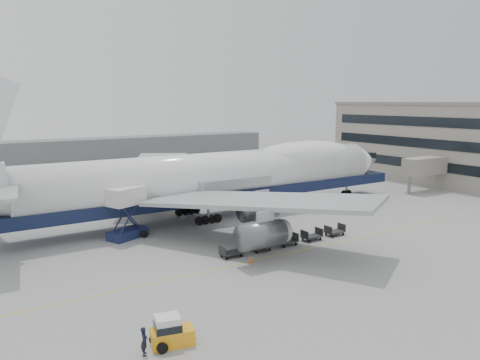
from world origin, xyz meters
TOP-DOWN VIEW (x-y plane):
  - ground at (0.00, 0.00)m, footprint 260.00×260.00m
  - apron_line at (0.00, -6.00)m, footprint 60.00×0.15m
  - hangar at (-10.00, 70.00)m, footprint 110.00×8.00m
  - airliner at (0.64, 12.00)m, footprint 67.00×55.30m
  - catering_truck at (-14.03, 8.52)m, footprint 5.10×4.31m
  - baggage_tug at (-19.98, -16.54)m, footprint 3.01×2.05m
  - ground_worker at (-21.87, -16.77)m, footprint 0.67×0.79m
  - traffic_cone at (-6.68, -6.26)m, footprint 0.36×0.36m
  - dolly_0 at (-7.41, -3.81)m, footprint 2.30×1.35m
  - dolly_1 at (-3.80, -3.81)m, footprint 2.30×1.35m
  - dolly_2 at (-0.19, -3.81)m, footprint 2.30×1.35m
  - dolly_3 at (3.42, -3.81)m, footprint 2.30×1.35m
  - dolly_4 at (7.02, -3.81)m, footprint 2.30×1.35m

SIDE VIEW (x-z plane):
  - ground at x=0.00m, z-range 0.00..0.00m
  - apron_line at x=0.00m, z-range 0.00..0.01m
  - traffic_cone at x=-6.68m, z-range -0.01..0.51m
  - dolly_0 at x=-7.41m, z-range -0.12..1.18m
  - dolly_1 at x=-3.80m, z-range -0.12..1.18m
  - dolly_2 at x=-0.19m, z-range -0.12..1.18m
  - dolly_3 at x=3.42m, z-range -0.12..1.18m
  - dolly_4 at x=7.02m, z-range -0.12..1.18m
  - baggage_tug at x=-19.98m, z-range -0.11..1.90m
  - ground_worker at x=-21.87m, z-range 0.00..1.85m
  - catering_truck at x=-14.03m, z-range 0.42..6.44m
  - hangar at x=-10.00m, z-range 0.00..7.00m
  - airliner at x=0.64m, z-range -4.37..15.61m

